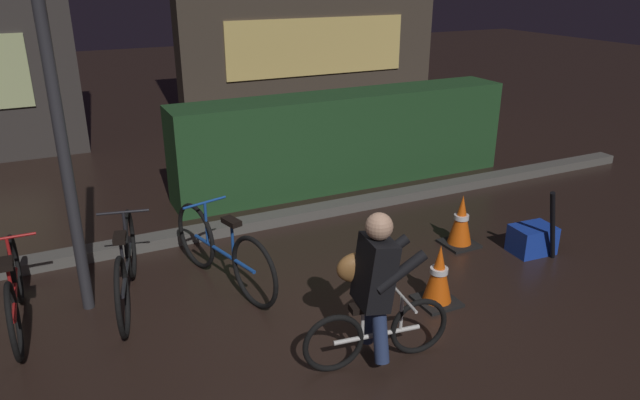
{
  "coord_description": "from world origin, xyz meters",
  "views": [
    {
      "loc": [
        -1.94,
        -3.82,
        2.83
      ],
      "look_at": [
        0.2,
        0.6,
        0.9
      ],
      "focal_mm": 33.04,
      "sensor_mm": 36.0,
      "label": 1
    }
  ],
  "objects_px": {
    "parked_bike_center_left": "(126,267)",
    "cyclist": "(374,289)",
    "street_post": "(63,150)",
    "parked_bike_center_right": "(223,252)",
    "traffic_cone_near": "(439,276)",
    "blue_crate": "(532,239)",
    "parked_bike_left_mid": "(14,292)",
    "closed_umbrella": "(553,226)",
    "traffic_cone_far": "(461,221)"
  },
  "relations": [
    {
      "from": "closed_umbrella",
      "to": "parked_bike_center_right",
      "type": "bearing_deg",
      "value": -39.87
    },
    {
      "from": "street_post",
      "to": "parked_bike_left_mid",
      "type": "xyz_separation_m",
      "value": [
        -0.55,
        -0.07,
        -1.14
      ]
    },
    {
      "from": "parked_bike_center_right",
      "to": "traffic_cone_near",
      "type": "height_order",
      "value": "parked_bike_center_right"
    },
    {
      "from": "traffic_cone_near",
      "to": "cyclist",
      "type": "distance_m",
      "value": 1.13
    },
    {
      "from": "street_post",
      "to": "parked_bike_center_left",
      "type": "distance_m",
      "value": 1.17
    },
    {
      "from": "parked_bike_center_right",
      "to": "blue_crate",
      "type": "bearing_deg",
      "value": -118.73
    },
    {
      "from": "street_post",
      "to": "parked_bike_left_mid",
      "type": "bearing_deg",
      "value": -173.23
    },
    {
      "from": "parked_bike_left_mid",
      "to": "blue_crate",
      "type": "relative_size",
      "value": 3.57
    },
    {
      "from": "closed_umbrella",
      "to": "parked_bike_center_left",
      "type": "bearing_deg",
      "value": -37.25
    },
    {
      "from": "parked_bike_center_right",
      "to": "traffic_cone_near",
      "type": "bearing_deg",
      "value": -140.53
    },
    {
      "from": "street_post",
      "to": "traffic_cone_near",
      "type": "bearing_deg",
      "value": -24.44
    },
    {
      "from": "blue_crate",
      "to": "cyclist",
      "type": "xyz_separation_m",
      "value": [
        -2.49,
        -0.87,
        0.48
      ]
    },
    {
      "from": "street_post",
      "to": "closed_umbrella",
      "type": "distance_m",
      "value": 4.64
    },
    {
      "from": "cyclist",
      "to": "closed_umbrella",
      "type": "xyz_separation_m",
      "value": [
        2.47,
        0.62,
        -0.22
      ]
    },
    {
      "from": "parked_bike_center_left",
      "to": "parked_bike_center_right",
      "type": "relative_size",
      "value": 1.02
    },
    {
      "from": "parked_bike_center_right",
      "to": "cyclist",
      "type": "height_order",
      "value": "cyclist"
    },
    {
      "from": "traffic_cone_near",
      "to": "traffic_cone_far",
      "type": "bearing_deg",
      "value": 42.87
    },
    {
      "from": "parked_bike_left_mid",
      "to": "parked_bike_center_left",
      "type": "relative_size",
      "value": 0.94
    },
    {
      "from": "blue_crate",
      "to": "parked_bike_left_mid",
      "type": "bearing_deg",
      "value": 170.39
    },
    {
      "from": "parked_bike_left_mid",
      "to": "blue_crate",
      "type": "height_order",
      "value": "parked_bike_left_mid"
    },
    {
      "from": "street_post",
      "to": "closed_umbrella",
      "type": "height_order",
      "value": "street_post"
    },
    {
      "from": "traffic_cone_near",
      "to": "parked_bike_center_right",
      "type": "bearing_deg",
      "value": 144.76
    },
    {
      "from": "blue_crate",
      "to": "cyclist",
      "type": "bearing_deg",
      "value": -160.65
    },
    {
      "from": "parked_bike_left_mid",
      "to": "traffic_cone_near",
      "type": "distance_m",
      "value": 3.63
    },
    {
      "from": "traffic_cone_near",
      "to": "blue_crate",
      "type": "xyz_separation_m",
      "value": [
        1.52,
        0.4,
        -0.13
      ]
    },
    {
      "from": "parked_bike_center_left",
      "to": "cyclist",
      "type": "relative_size",
      "value": 1.34
    },
    {
      "from": "blue_crate",
      "to": "closed_umbrella",
      "type": "relative_size",
      "value": 0.52
    },
    {
      "from": "street_post",
      "to": "cyclist",
      "type": "relative_size",
      "value": 2.36
    },
    {
      "from": "blue_crate",
      "to": "parked_bike_center_left",
      "type": "bearing_deg",
      "value": 168.31
    },
    {
      "from": "parked_bike_left_mid",
      "to": "cyclist",
      "type": "xyz_separation_m",
      "value": [
        2.45,
        -1.71,
        0.3
      ]
    },
    {
      "from": "blue_crate",
      "to": "closed_umbrella",
      "type": "distance_m",
      "value": 0.36
    },
    {
      "from": "parked_bike_center_left",
      "to": "traffic_cone_far",
      "type": "relative_size",
      "value": 2.86
    },
    {
      "from": "street_post",
      "to": "traffic_cone_far",
      "type": "relative_size",
      "value": 5.04
    },
    {
      "from": "street_post",
      "to": "closed_umbrella",
      "type": "xyz_separation_m",
      "value": [
        4.37,
        -1.15,
        -1.06
      ]
    },
    {
      "from": "parked_bike_left_mid",
      "to": "parked_bike_center_right",
      "type": "height_order",
      "value": "parked_bike_center_right"
    },
    {
      "from": "parked_bike_center_left",
      "to": "closed_umbrella",
      "type": "distance_m",
      "value": 4.16
    },
    {
      "from": "street_post",
      "to": "parked_bike_center_right",
      "type": "xyz_separation_m",
      "value": [
        1.23,
        -0.15,
        -1.12
      ]
    },
    {
      "from": "parked_bike_left_mid",
      "to": "closed_umbrella",
      "type": "xyz_separation_m",
      "value": [
        4.92,
        -1.08,
        0.08
      ]
    },
    {
      "from": "traffic_cone_far",
      "to": "parked_bike_center_left",
      "type": "bearing_deg",
      "value": 174.09
    },
    {
      "from": "parked_bike_center_left",
      "to": "cyclist",
      "type": "distance_m",
      "value": 2.32
    },
    {
      "from": "street_post",
      "to": "closed_umbrella",
      "type": "bearing_deg",
      "value": -14.75
    },
    {
      "from": "parked_bike_left_mid",
      "to": "traffic_cone_far",
      "type": "xyz_separation_m",
      "value": [
        4.35,
        -0.36,
        -0.05
      ]
    },
    {
      "from": "street_post",
      "to": "traffic_cone_far",
      "type": "xyz_separation_m",
      "value": [
        3.8,
        -0.42,
        -1.19
      ]
    },
    {
      "from": "blue_crate",
      "to": "closed_umbrella",
      "type": "bearing_deg",
      "value": -93.55
    },
    {
      "from": "blue_crate",
      "to": "closed_umbrella",
      "type": "xyz_separation_m",
      "value": [
        -0.02,
        -0.25,
        0.26
      ]
    },
    {
      "from": "parked_bike_center_left",
      "to": "traffic_cone_near",
      "type": "bearing_deg",
      "value": -103.74
    },
    {
      "from": "street_post",
      "to": "cyclist",
      "type": "height_order",
      "value": "street_post"
    },
    {
      "from": "parked_bike_center_right",
      "to": "blue_crate",
      "type": "distance_m",
      "value": 3.25
    },
    {
      "from": "parked_bike_left_mid",
      "to": "parked_bike_center_left",
      "type": "distance_m",
      "value": 0.9
    },
    {
      "from": "closed_umbrella",
      "to": "traffic_cone_far",
      "type": "bearing_deg",
      "value": -74.28
    }
  ]
}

